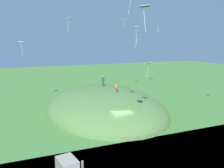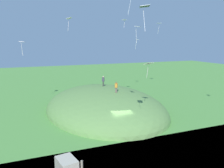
{
  "view_description": "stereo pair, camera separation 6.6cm",
  "coord_description": "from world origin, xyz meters",
  "px_view_note": "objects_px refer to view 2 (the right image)",
  "views": [
    {
      "loc": [
        -25.71,
        11.64,
        11.04
      ],
      "look_at": [
        2.55,
        0.07,
        5.39
      ],
      "focal_mm": 37.67,
      "sensor_mm": 36.0,
      "label": 1
    },
    {
      "loc": [
        -25.73,
        11.57,
        11.04
      ],
      "look_at": [
        2.55,
        0.07,
        5.39
      ],
      "focal_mm": 37.67,
      "sensor_mm": 36.0,
      "label": 2
    }
  ],
  "objects_px": {
    "kite_2": "(159,24)",
    "kite_6": "(124,20)",
    "person_on_hilltop": "(103,80)",
    "kite_8": "(137,40)",
    "kite_1": "(149,64)",
    "kite_5": "(69,19)",
    "kite_4": "(145,7)",
    "kite_9": "(22,43)",
    "kite_10": "(138,28)",
    "person_watching_kites": "(116,86)"
  },
  "relations": [
    {
      "from": "kite_5",
      "to": "person_on_hilltop",
      "type": "bearing_deg",
      "value": -125.12
    },
    {
      "from": "person_on_hilltop",
      "to": "kite_2",
      "type": "distance_m",
      "value": 18.55
    },
    {
      "from": "person_on_hilltop",
      "to": "kite_6",
      "type": "xyz_separation_m",
      "value": [
        -1.82,
        -2.9,
        9.52
      ]
    },
    {
      "from": "person_on_hilltop",
      "to": "kite_8",
      "type": "relative_size",
      "value": 0.84
    },
    {
      "from": "kite_8",
      "to": "kite_10",
      "type": "distance_m",
      "value": 18.08
    },
    {
      "from": "kite_2",
      "to": "kite_8",
      "type": "height_order",
      "value": "kite_2"
    },
    {
      "from": "kite_8",
      "to": "kite_6",
      "type": "bearing_deg",
      "value": 141.73
    },
    {
      "from": "kite_4",
      "to": "kite_10",
      "type": "height_order",
      "value": "kite_4"
    },
    {
      "from": "person_on_hilltop",
      "to": "kite_10",
      "type": "height_order",
      "value": "kite_10"
    },
    {
      "from": "kite_2",
      "to": "kite_9",
      "type": "distance_m",
      "value": 27.0
    },
    {
      "from": "kite_1",
      "to": "kite_6",
      "type": "height_order",
      "value": "kite_6"
    },
    {
      "from": "kite_5",
      "to": "kite_9",
      "type": "bearing_deg",
      "value": 87.48
    },
    {
      "from": "kite_1",
      "to": "kite_5",
      "type": "xyz_separation_m",
      "value": [
        16.71,
        5.2,
        6.1
      ]
    },
    {
      "from": "kite_1",
      "to": "kite_2",
      "type": "distance_m",
      "value": 24.8
    },
    {
      "from": "kite_4",
      "to": "kite_10",
      "type": "distance_m",
      "value": 14.17
    },
    {
      "from": "kite_9",
      "to": "kite_10",
      "type": "bearing_deg",
      "value": -130.37
    },
    {
      "from": "kite_6",
      "to": "kite_2",
      "type": "bearing_deg",
      "value": -55.27
    },
    {
      "from": "person_watching_kites",
      "to": "kite_6",
      "type": "relative_size",
      "value": 1.28
    },
    {
      "from": "person_watching_kites",
      "to": "kite_9",
      "type": "distance_m",
      "value": 16.29
    },
    {
      "from": "kite_2",
      "to": "kite_5",
      "type": "bearing_deg",
      "value": 98.62
    },
    {
      "from": "kite_1",
      "to": "kite_9",
      "type": "xyz_separation_m",
      "value": [
        17.03,
        12.67,
        2.29
      ]
    },
    {
      "from": "kite_4",
      "to": "kite_9",
      "type": "xyz_separation_m",
      "value": [
        24.57,
        7.69,
        -2.61
      ]
    },
    {
      "from": "person_on_hilltop",
      "to": "kite_4",
      "type": "relative_size",
      "value": 0.95
    },
    {
      "from": "kite_4",
      "to": "kite_9",
      "type": "bearing_deg",
      "value": 17.37
    },
    {
      "from": "person_on_hilltop",
      "to": "kite_8",
      "type": "height_order",
      "value": "kite_8"
    },
    {
      "from": "kite_6",
      "to": "kite_10",
      "type": "xyz_separation_m",
      "value": [
        -6.45,
        1.07,
        -1.44
      ]
    },
    {
      "from": "kite_4",
      "to": "kite_9",
      "type": "relative_size",
      "value": 0.8
    },
    {
      "from": "kite_2",
      "to": "kite_5",
      "type": "xyz_separation_m",
      "value": [
        -2.9,
        19.16,
        0.11
      ]
    },
    {
      "from": "kite_2",
      "to": "kite_5",
      "type": "distance_m",
      "value": 19.38
    },
    {
      "from": "kite_6",
      "to": "kite_9",
      "type": "relative_size",
      "value": 0.56
    },
    {
      "from": "person_on_hilltop",
      "to": "person_watching_kites",
      "type": "distance_m",
      "value": 4.9
    },
    {
      "from": "kite_5",
      "to": "kite_6",
      "type": "bearing_deg",
      "value": -123.97
    },
    {
      "from": "kite_8",
      "to": "kite_9",
      "type": "distance_m",
      "value": 22.84
    },
    {
      "from": "person_on_hilltop",
      "to": "kite_8",
      "type": "bearing_deg",
      "value": -61.38
    },
    {
      "from": "person_on_hilltop",
      "to": "person_watching_kites",
      "type": "bearing_deg",
      "value": 175.03
    },
    {
      "from": "kite_9",
      "to": "kite_8",
      "type": "bearing_deg",
      "value": -79.95
    },
    {
      "from": "kite_2",
      "to": "kite_5",
      "type": "relative_size",
      "value": 0.97
    },
    {
      "from": "kite_1",
      "to": "kite_5",
      "type": "distance_m",
      "value": 18.53
    },
    {
      "from": "kite_2",
      "to": "kite_6",
      "type": "distance_m",
      "value": 14.08
    },
    {
      "from": "kite_4",
      "to": "kite_6",
      "type": "height_order",
      "value": "kite_6"
    },
    {
      "from": "person_on_hilltop",
      "to": "kite_2",
      "type": "height_order",
      "value": "kite_2"
    },
    {
      "from": "person_on_hilltop",
      "to": "kite_10",
      "type": "bearing_deg",
      "value": -175.2
    },
    {
      "from": "kite_5",
      "to": "kite_8",
      "type": "height_order",
      "value": "kite_5"
    },
    {
      "from": "person_watching_kites",
      "to": "kite_1",
      "type": "bearing_deg",
      "value": 115.92
    },
    {
      "from": "kite_2",
      "to": "kite_9",
      "type": "height_order",
      "value": "kite_2"
    },
    {
      "from": "kite_6",
      "to": "kite_4",
      "type": "bearing_deg",
      "value": 158.94
    },
    {
      "from": "kite_1",
      "to": "kite_6",
      "type": "bearing_deg",
      "value": -11.63
    },
    {
      "from": "kite_1",
      "to": "person_on_hilltop",
      "type": "bearing_deg",
      "value": 2.21
    },
    {
      "from": "kite_5",
      "to": "kite_9",
      "type": "xyz_separation_m",
      "value": [
        0.33,
        7.46,
        -3.82
      ]
    },
    {
      "from": "kite_6",
      "to": "kite_8",
      "type": "bearing_deg",
      "value": -38.27
    }
  ]
}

